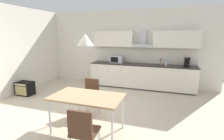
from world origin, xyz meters
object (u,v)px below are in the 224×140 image
(bottle_white, at_px, (166,63))
(chair_near_right, at_px, (83,129))
(bottle_brown, at_px, (161,62))
(guitar_amp, at_px, (25,88))
(coffee_maker, at_px, (187,62))
(pendant_lamp, at_px, (85,40))
(microwave, at_px, (117,59))
(chair_far_left, at_px, (90,93))
(dining_table, at_px, (87,98))

(bottle_white, xyz_separation_m, chair_near_right, (-1.05, -4.07, -0.44))
(bottle_brown, distance_m, guitar_amp, 4.66)
(coffee_maker, bearing_deg, pendant_lamp, -121.33)
(microwave, height_order, chair_far_left, microwave)
(dining_table, height_order, pendant_lamp, pendant_lamp)
(chair_far_left, height_order, pendant_lamp, pendant_lamp)
(coffee_maker, distance_m, chair_far_left, 3.51)
(microwave, bearing_deg, bottle_white, -1.13)
(microwave, height_order, coffee_maker, coffee_maker)
(dining_table, xyz_separation_m, guitar_amp, (-2.93, 1.33, -0.49))
(coffee_maker, distance_m, bottle_brown, 0.85)
(bottle_brown, relative_size, pendant_lamp, 0.78)
(chair_near_right, bearing_deg, microwave, 100.30)
(chair_near_right, xyz_separation_m, chair_far_left, (-0.64, 1.57, 0.00))
(dining_table, xyz_separation_m, pendant_lamp, (0.00, -0.00, 1.14))
(dining_table, relative_size, chair_far_left, 1.62)
(pendant_lamp, bearing_deg, bottle_brown, 70.43)
(dining_table, distance_m, chair_near_right, 0.87)
(microwave, bearing_deg, guitar_amp, -141.58)
(chair_near_right, bearing_deg, dining_table, 112.33)
(coffee_maker, distance_m, chair_near_right, 4.50)
(microwave, distance_m, chair_near_right, 4.20)
(dining_table, height_order, chair_far_left, chair_far_left)
(bottle_white, bearing_deg, microwave, 178.87)
(bottle_brown, relative_size, guitar_amp, 0.48)
(chair_near_right, height_order, guitar_amp, chair_near_right)
(bottle_brown, height_order, chair_far_left, bottle_brown)
(bottle_brown, distance_m, bottle_white, 0.19)
(microwave, relative_size, guitar_amp, 0.92)
(bottle_brown, xyz_separation_m, chair_near_right, (-0.87, -4.13, -0.46))
(chair_far_left, bearing_deg, chair_near_right, -67.97)
(coffee_maker, relative_size, bottle_brown, 1.20)
(coffee_maker, bearing_deg, bottle_brown, -179.91)
(coffee_maker, height_order, pendant_lamp, pendant_lamp)
(microwave, height_order, pendant_lamp, pendant_lamp)
(bottle_brown, relative_size, bottle_white, 1.25)
(bottle_brown, height_order, dining_table, bottle_brown)
(coffee_maker, xyz_separation_m, guitar_amp, (-4.97, -2.02, -0.82))
(bottle_brown, height_order, chair_near_right, bottle_brown)
(guitar_amp, bearing_deg, bottle_white, 24.44)
(coffee_maker, xyz_separation_m, chair_near_right, (-1.71, -4.13, -0.51))
(coffee_maker, height_order, chair_near_right, coffee_maker)
(coffee_maker, bearing_deg, chair_far_left, -132.56)
(chair_near_right, distance_m, guitar_amp, 3.89)
(coffee_maker, bearing_deg, bottle_white, -174.69)
(coffee_maker, relative_size, guitar_amp, 0.58)
(coffee_maker, height_order, chair_far_left, coffee_maker)
(chair_near_right, height_order, pendant_lamp, pendant_lamp)
(bottle_brown, xyz_separation_m, dining_table, (-1.19, -3.34, -0.29))
(bottle_white, bearing_deg, dining_table, -112.66)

